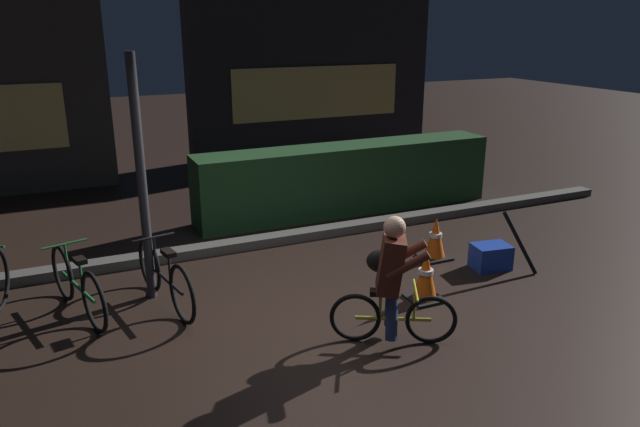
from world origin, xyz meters
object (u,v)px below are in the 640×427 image
Objects in this scene: street_post at (142,182)px; parked_bike_center_left at (165,277)px; parked_bike_left_mid at (78,285)px; closed_umbrella at (520,243)px; traffic_cone_near at (426,276)px; traffic_cone_far at (435,239)px; blue_crate at (491,257)px; cyclist at (392,279)px.

street_post is 1.71× the size of parked_bike_center_left.
closed_umbrella reaches higher than parked_bike_left_mid.
traffic_cone_far is (0.79, 0.95, -0.02)m from traffic_cone_near.
blue_crate is (0.43, -0.55, -0.11)m from traffic_cone_far.
closed_umbrella is (2.22, 0.75, -0.25)m from cyclist.
traffic_cone_near is 0.46× the size of cyclist.
cyclist reaches higher than parked_bike_center_left.
blue_crate is (4.64, -0.78, -0.18)m from parked_bike_left_mid.
blue_crate is (3.90, -0.90, -1.15)m from street_post.
parked_bike_left_mid is 4.71m from blue_crate.
traffic_cone_near is at bearing -129.71° from traffic_cone_far.
traffic_cone_near reaches higher than blue_crate.
parked_bike_center_left reaches higher than blue_crate.
blue_crate is 0.52× the size of closed_umbrella.
street_post is 3.07× the size of closed_umbrella.
traffic_cone_near is at bearing -25.91° from street_post.
parked_bike_left_mid is 1.20× the size of cyclist.
street_post is at bearing 166.99° from blue_crate.
traffic_cone_far is 0.64× the size of closed_umbrella.
street_post is 2.09× the size of cyclist.
cyclist is (-2.02, -1.00, 0.48)m from blue_crate.
parked_bike_center_left is 4.09m from closed_umbrella.
closed_umbrella is at bearing -51.80° from traffic_cone_far.
street_post is 4.53× the size of traffic_cone_near.
cyclist is at bearing -143.14° from traffic_cone_near.
blue_crate is at bearing -109.54° from parked_bike_center_left.
street_post reaches higher than closed_umbrella.
traffic_cone_near reaches higher than traffic_cone_far.
closed_umbrella is (0.63, -0.80, 0.12)m from traffic_cone_far.
street_post is 1.03m from parked_bike_center_left.
cyclist is at bearing -153.70° from blue_crate.
cyclist is 2.36m from closed_umbrella.
blue_crate is at bearing 54.74° from cyclist.
traffic_cone_near is (3.42, -1.18, -0.05)m from parked_bike_left_mid.
traffic_cone_near is at bearing 65.30° from cyclist.
parked_bike_center_left is 3.46× the size of blue_crate.
blue_crate is at bearing -52.18° from traffic_cone_far.
traffic_cone_near is 1.06× the size of traffic_cone_far.
street_post is 4.36m from closed_umbrella.
closed_umbrella is (3.99, -0.86, 0.06)m from parked_bike_center_left.
cyclist is at bearing -45.27° from street_post.
traffic_cone_far is (3.36, -0.06, -0.06)m from parked_bike_center_left.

